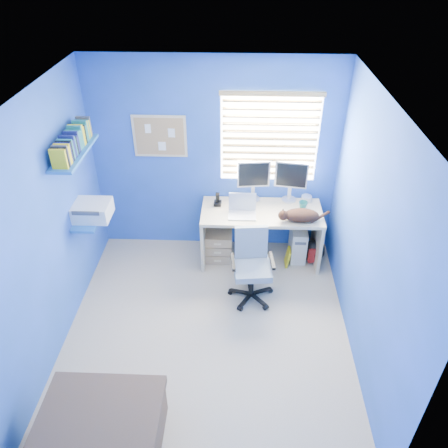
{
  "coord_description": "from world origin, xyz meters",
  "views": [
    {
      "loc": [
        0.3,
        -3.23,
        3.63
      ],
      "look_at": [
        0.15,
        0.65,
        0.95
      ],
      "focal_mm": 35.0,
      "sensor_mm": 36.0,
      "label": 1
    }
  ],
  "objects_px": {
    "office_chair": "(251,274)",
    "cat": "(301,215)",
    "tower_pc": "(298,241)",
    "desk": "(260,235)",
    "laptop": "(242,208)"
  },
  "relations": [
    {
      "from": "desk",
      "to": "cat",
      "type": "distance_m",
      "value": 0.66
    },
    {
      "from": "cat",
      "to": "laptop",
      "type": "bearing_deg",
      "value": 165.94
    },
    {
      "from": "desk",
      "to": "laptop",
      "type": "bearing_deg",
      "value": -155.3
    },
    {
      "from": "cat",
      "to": "tower_pc",
      "type": "height_order",
      "value": "cat"
    },
    {
      "from": "office_chair",
      "to": "tower_pc",
      "type": "bearing_deg",
      "value": 51.68
    },
    {
      "from": "cat",
      "to": "office_chair",
      "type": "bearing_deg",
      "value": -146.3
    },
    {
      "from": "cat",
      "to": "tower_pc",
      "type": "distance_m",
      "value": 0.65
    },
    {
      "from": "office_chair",
      "to": "desk",
      "type": "bearing_deg",
      "value": 80.19
    },
    {
      "from": "office_chair",
      "to": "cat",
      "type": "bearing_deg",
      "value": 41.03
    },
    {
      "from": "tower_pc",
      "to": "office_chair",
      "type": "distance_m",
      "value": 1.0
    },
    {
      "from": "tower_pc",
      "to": "office_chair",
      "type": "height_order",
      "value": "office_chair"
    },
    {
      "from": "laptop",
      "to": "tower_pc",
      "type": "bearing_deg",
      "value": 15.07
    },
    {
      "from": "desk",
      "to": "cat",
      "type": "xyz_separation_m",
      "value": [
        0.45,
        -0.19,
        0.44
      ]
    },
    {
      "from": "cat",
      "to": "tower_pc",
      "type": "xyz_separation_m",
      "value": [
        0.04,
        0.28,
        -0.59
      ]
    },
    {
      "from": "cat",
      "to": "desk",
      "type": "bearing_deg",
      "value": 149.69
    }
  ]
}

